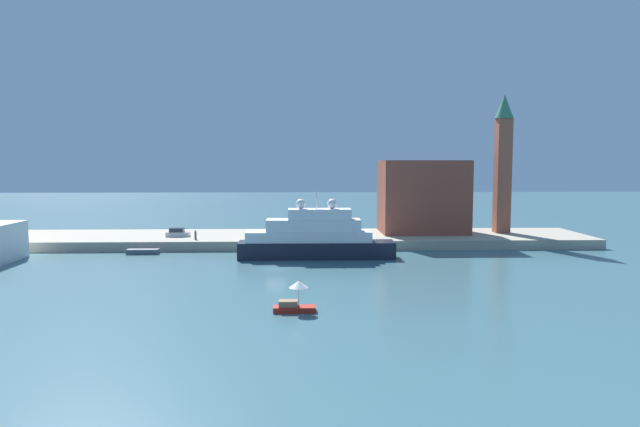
{
  "coord_description": "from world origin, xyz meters",
  "views": [
    {
      "loc": [
        3.5,
        -80.04,
        14.84
      ],
      "look_at": [
        6.37,
        6.0,
        7.14
      ],
      "focal_mm": 32.87,
      "sensor_mm": 36.0,
      "label": 1
    }
  ],
  "objects_px": {
    "harbor_building": "(423,196)",
    "work_barge": "(143,252)",
    "small_motorboat": "(295,300)",
    "bell_tower": "(503,158)",
    "large_yacht": "(314,238)",
    "mooring_bollard": "(287,238)",
    "parked_car": "(178,233)",
    "person_figure": "(196,235)"
  },
  "relations": [
    {
      "from": "harbor_building",
      "to": "work_barge",
      "type": "bearing_deg",
      "value": -163.68
    },
    {
      "from": "small_motorboat",
      "to": "work_barge",
      "type": "relative_size",
      "value": 0.83
    },
    {
      "from": "harbor_building",
      "to": "bell_tower",
      "type": "xyz_separation_m",
      "value": [
        14.59,
        -0.87,
        7.11
      ]
    },
    {
      "from": "large_yacht",
      "to": "bell_tower",
      "type": "distance_m",
      "value": 41.4
    },
    {
      "from": "harbor_building",
      "to": "mooring_bollard",
      "type": "bearing_deg",
      "value": -156.75
    },
    {
      "from": "large_yacht",
      "to": "work_barge",
      "type": "xyz_separation_m",
      "value": [
        -27.42,
        4.76,
        -2.63
      ]
    },
    {
      "from": "small_motorboat",
      "to": "work_barge",
      "type": "distance_m",
      "value": 44.48
    },
    {
      "from": "work_barge",
      "to": "small_motorboat",
      "type": "bearing_deg",
      "value": -56.25
    },
    {
      "from": "large_yacht",
      "to": "parked_car",
      "type": "relative_size",
      "value": 5.95
    },
    {
      "from": "large_yacht",
      "to": "parked_car",
      "type": "bearing_deg",
      "value": 149.16
    },
    {
      "from": "small_motorboat",
      "to": "parked_car",
      "type": "bearing_deg",
      "value": 114.44
    },
    {
      "from": "large_yacht",
      "to": "mooring_bollard",
      "type": "relative_size",
      "value": 27.66
    },
    {
      "from": "bell_tower",
      "to": "parked_car",
      "type": "height_order",
      "value": "bell_tower"
    },
    {
      "from": "large_yacht",
      "to": "person_figure",
      "type": "distance_m",
      "value": 22.27
    },
    {
      "from": "harbor_building",
      "to": "parked_car",
      "type": "height_order",
      "value": "harbor_building"
    },
    {
      "from": "large_yacht",
      "to": "harbor_building",
      "type": "xyz_separation_m",
      "value": [
        20.6,
        18.82,
        5.29
      ]
    },
    {
      "from": "bell_tower",
      "to": "parked_car",
      "type": "bearing_deg",
      "value": -176.38
    },
    {
      "from": "harbor_building",
      "to": "bell_tower",
      "type": "height_order",
      "value": "bell_tower"
    },
    {
      "from": "large_yacht",
      "to": "bell_tower",
      "type": "xyz_separation_m",
      "value": [
        35.18,
        17.95,
        12.39
      ]
    },
    {
      "from": "work_barge",
      "to": "mooring_bollard",
      "type": "relative_size",
      "value": 5.81
    },
    {
      "from": "small_motorboat",
      "to": "mooring_bollard",
      "type": "bearing_deg",
      "value": 92.44
    },
    {
      "from": "person_figure",
      "to": "mooring_bollard",
      "type": "relative_size",
      "value": 1.9
    },
    {
      "from": "work_barge",
      "to": "bell_tower",
      "type": "bearing_deg",
      "value": 11.9
    },
    {
      "from": "large_yacht",
      "to": "mooring_bollard",
      "type": "distance_m",
      "value": 9.26
    },
    {
      "from": "harbor_building",
      "to": "parked_car",
      "type": "bearing_deg",
      "value": -174.09
    },
    {
      "from": "parked_car",
      "to": "mooring_bollard",
      "type": "height_order",
      "value": "parked_car"
    },
    {
      "from": "work_barge",
      "to": "harbor_building",
      "type": "xyz_separation_m",
      "value": [
        48.02,
        14.06,
        7.92
      ]
    },
    {
      "from": "parked_car",
      "to": "large_yacht",
      "type": "bearing_deg",
      "value": -30.84
    },
    {
      "from": "work_barge",
      "to": "parked_car",
      "type": "xyz_separation_m",
      "value": [
        3.6,
        9.46,
        1.86
      ]
    },
    {
      "from": "harbor_building",
      "to": "person_figure",
      "type": "distance_m",
      "value": 41.9
    },
    {
      "from": "small_motorboat",
      "to": "work_barge",
      "type": "xyz_separation_m",
      "value": [
        -24.7,
        36.98,
        -0.82
      ]
    },
    {
      "from": "harbor_building",
      "to": "mooring_bollard",
      "type": "relative_size",
      "value": 18.0
    },
    {
      "from": "small_motorboat",
      "to": "bell_tower",
      "type": "bearing_deg",
      "value": 52.93
    },
    {
      "from": "large_yacht",
      "to": "bell_tower",
      "type": "relative_size",
      "value": 0.94
    },
    {
      "from": "small_motorboat",
      "to": "person_figure",
      "type": "bearing_deg",
      "value": 112.2
    },
    {
      "from": "small_motorboat",
      "to": "mooring_bollard",
      "type": "relative_size",
      "value": 4.85
    },
    {
      "from": "work_barge",
      "to": "bell_tower",
      "type": "distance_m",
      "value": 65.72
    },
    {
      "from": "small_motorboat",
      "to": "bell_tower",
      "type": "relative_size",
      "value": 0.17
    },
    {
      "from": "large_yacht",
      "to": "harbor_building",
      "type": "distance_m",
      "value": 28.4
    },
    {
      "from": "work_barge",
      "to": "person_figure",
      "type": "relative_size",
      "value": 3.06
    },
    {
      "from": "large_yacht",
      "to": "work_barge",
      "type": "bearing_deg",
      "value": 170.15
    },
    {
      "from": "harbor_building",
      "to": "person_figure",
      "type": "relative_size",
      "value": 9.49
    }
  ]
}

